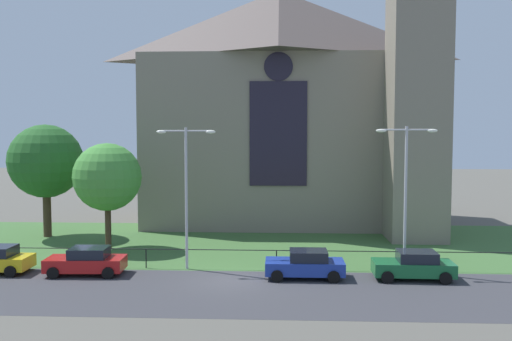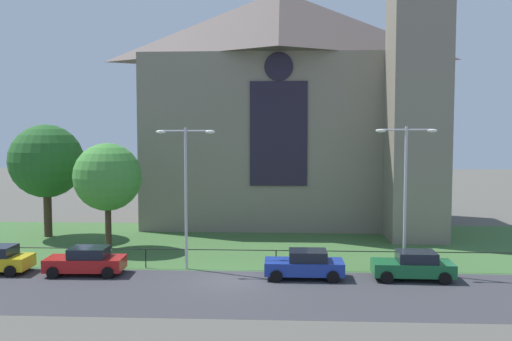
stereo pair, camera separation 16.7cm
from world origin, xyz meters
TOP-DOWN VIEW (x-y plane):
  - ground at (0.00, 10.00)m, footprint 160.00×160.00m
  - road_asphalt at (0.00, -2.00)m, footprint 120.00×8.00m
  - grass_verge at (0.00, 8.00)m, footprint 120.00×20.00m
  - church_building at (3.16, 19.28)m, footprint 23.20×16.20m
  - iron_railing at (2.38, 2.50)m, footprint 30.14×0.07m
  - tree_left_near at (-8.99, 7.69)m, footprint 4.54×4.54m
  - tree_left_far at (-14.88, 11.64)m, footprint 5.46×5.46m
  - streetlamp_near at (-2.75, 2.40)m, footprint 3.37×0.26m
  - streetlamp_far at (9.57, 2.40)m, footprint 3.37×0.26m
  - parked_car_red at (-8.04, 0.87)m, footprint 4.28×2.19m
  - parked_car_blue at (3.96, 0.71)m, footprint 4.21×2.03m
  - parked_car_green at (9.70, 0.74)m, footprint 4.24×2.10m

SIDE VIEW (x-z plane):
  - ground at x=0.00m, z-range 0.00..0.00m
  - grass_verge at x=0.00m, z-range 0.00..0.01m
  - road_asphalt at x=0.00m, z-range 0.00..0.01m
  - parked_car_red at x=-8.04m, z-range -0.01..1.50m
  - parked_car_blue at x=3.96m, z-range -0.01..1.50m
  - parked_car_green at x=9.70m, z-range -0.01..1.50m
  - iron_railing at x=2.38m, z-range 0.41..1.53m
  - tree_left_near at x=-8.99m, z-range 1.26..8.37m
  - streetlamp_near at x=-2.75m, z-range 1.11..9.21m
  - streetlamp_far at x=9.57m, z-range 1.12..9.27m
  - tree_left_far at x=-14.88m, z-range 1.44..9.85m
  - church_building at x=3.16m, z-range -2.73..23.27m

